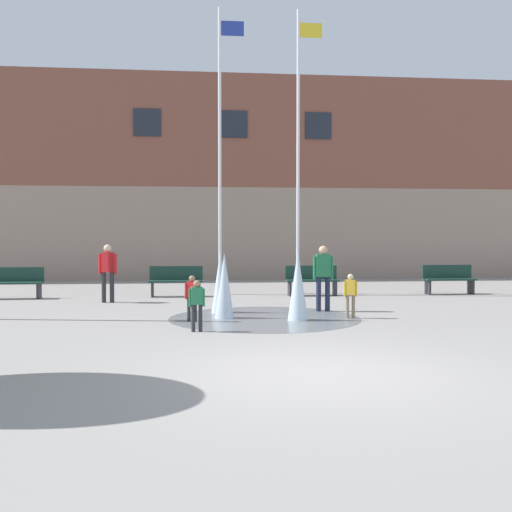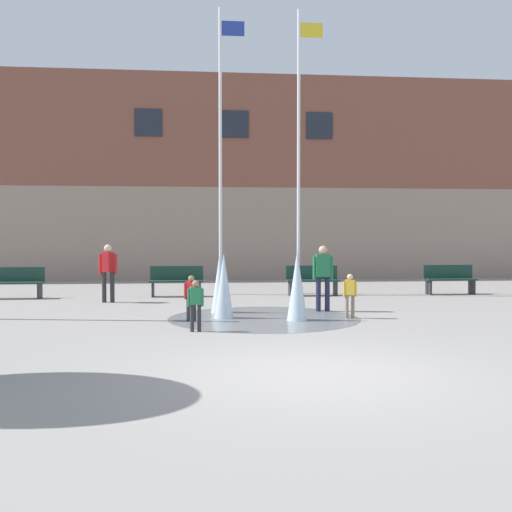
{
  "view_description": "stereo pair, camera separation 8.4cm",
  "coord_description": "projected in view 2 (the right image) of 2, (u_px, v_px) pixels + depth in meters",
  "views": [
    {
      "loc": [
        -1.64,
        -7.84,
        1.84
      ],
      "look_at": [
        -0.03,
        7.71,
        1.3
      ],
      "focal_mm": 42.0,
      "sensor_mm": 36.0,
      "label": 1
    },
    {
      "loc": [
        -1.55,
        -7.85,
        1.84
      ],
      "look_at": [
        -0.03,
        7.71,
        1.3
      ],
      "focal_mm": 42.0,
      "sensor_mm": 36.0,
      "label": 2
    }
  ],
  "objects": [
    {
      "name": "flagpole_left",
      "position": [
        221.0,
        144.0,
        18.49
      ],
      "size": [
        0.8,
        0.1,
        8.84
      ],
      "color": "silver",
      "rests_on": "ground"
    },
    {
      "name": "flagpole_right",
      "position": [
        299.0,
        145.0,
        18.73
      ],
      "size": [
        0.8,
        0.1,
        8.86
      ],
      "color": "silver",
      "rests_on": "ground"
    },
    {
      "name": "adult_in_red",
      "position": [
        323.0,
        273.0,
        14.45
      ],
      "size": [
        0.5,
        0.21,
        1.59
      ],
      "rotation": [
        0.0,
        0.0,
        3.13
      ],
      "color": "#1E233D",
      "rests_on": "ground"
    },
    {
      "name": "library_building",
      "position": [
        231.0,
        183.0,
        27.5
      ],
      "size": [
        36.0,
        6.05,
        8.48
      ],
      "color": "gray",
      "rests_on": "ground"
    },
    {
      "name": "park_bench_far_right",
      "position": [
        450.0,
        279.0,
        18.71
      ],
      "size": [
        1.6,
        0.44,
        0.91
      ],
      "color": "#28282D",
      "rests_on": "ground"
    },
    {
      "name": "child_with_pink_shirt",
      "position": [
        350.0,
        292.0,
        13.25
      ],
      "size": [
        0.31,
        0.19,
        0.99
      ],
      "rotation": [
        0.0,
        0.0,
        -0.37
      ],
      "color": "#89755B",
      "rests_on": "ground"
    },
    {
      "name": "splash_fountain",
      "position": [
        249.0,
        289.0,
        13.44
      ],
      "size": [
        4.26,
        4.26,
        1.52
      ],
      "color": "gray",
      "rests_on": "ground"
    },
    {
      "name": "child_running",
      "position": [
        191.0,
        294.0,
        12.76
      ],
      "size": [
        0.31,
        0.2,
        0.99
      ],
      "rotation": [
        0.0,
        0.0,
        2.68
      ],
      "color": "#28282D",
      "rests_on": "ground"
    },
    {
      "name": "park_bench_under_left_flagpole",
      "position": [
        177.0,
        281.0,
        18.0
      ],
      "size": [
        1.6,
        0.44,
        0.91
      ],
      "color": "#28282D",
      "rests_on": "ground"
    },
    {
      "name": "child_in_fountain",
      "position": [
        196.0,
        301.0,
        11.41
      ],
      "size": [
        0.31,
        0.16,
        0.99
      ],
      "rotation": [
        0.0,
        0.0,
        0.17
      ],
      "color": "#28282D",
      "rests_on": "ground"
    },
    {
      "name": "park_bench_far_left",
      "position": [
        15.0,
        282.0,
        17.4
      ],
      "size": [
        1.6,
        0.44,
        0.91
      ],
      "color": "#28282D",
      "rests_on": "ground"
    },
    {
      "name": "park_bench_under_right_flagpole",
      "position": [
        312.0,
        280.0,
        18.28
      ],
      "size": [
        1.6,
        0.44,
        0.91
      ],
      "color": "#28282D",
      "rests_on": "ground"
    },
    {
      "name": "ground_plane",
      "position": [
        314.0,
        373.0,
        8.02
      ],
      "size": [
        100.0,
        100.0,
        0.0
      ],
      "primitive_type": "plane",
      "color": "gray"
    },
    {
      "name": "teen_by_trashcan",
      "position": [
        108.0,
        268.0,
        16.38
      ],
      "size": [
        0.5,
        0.39,
        1.59
      ],
      "rotation": [
        0.0,
        0.0,
        1.23
      ],
      "color": "#28282D",
      "rests_on": "ground"
    }
  ]
}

